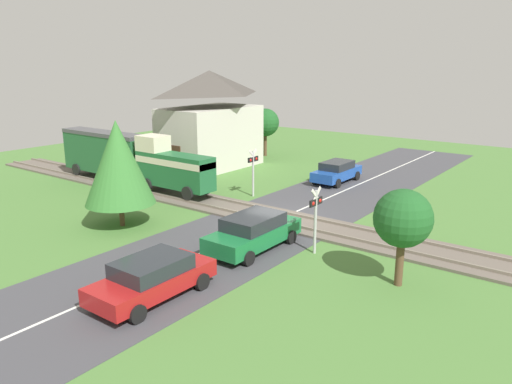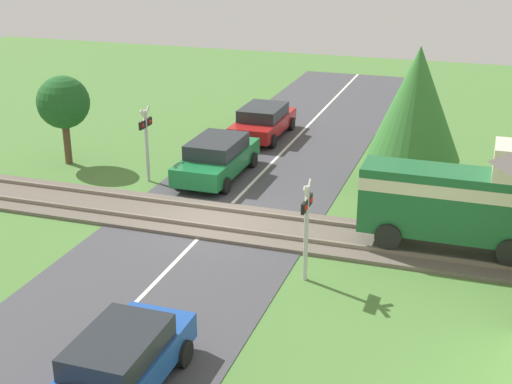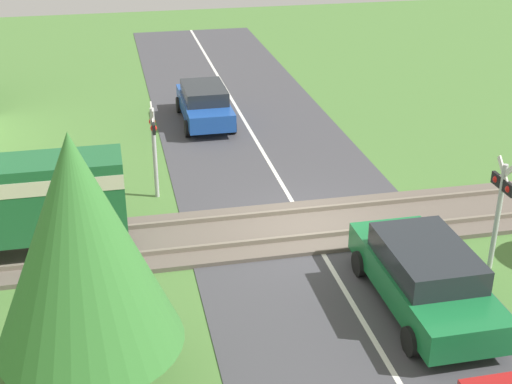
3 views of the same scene
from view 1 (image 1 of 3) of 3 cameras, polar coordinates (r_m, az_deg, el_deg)
ground_plane at (r=24.78m, az=2.57°, el=-3.18°), size 60.00×60.00×0.00m
road_surface at (r=24.78m, az=2.57°, el=-3.15°), size 48.00×6.40×0.02m
track_bed at (r=24.76m, az=2.58°, el=-3.03°), size 2.80×48.00×0.24m
train at (r=31.68m, az=-14.11°, el=3.83°), size 1.58×12.47×3.18m
car_near_crossing at (r=20.70m, az=-0.29°, el=-4.53°), size 4.59×1.99×1.49m
car_far_side at (r=32.57m, az=9.21°, el=2.35°), size 4.09×1.78×1.38m
car_behind_queue at (r=16.97m, az=-11.77°, el=-9.50°), size 4.35×1.99×1.39m
crossing_signal_west_approach at (r=20.12m, az=6.83°, el=-2.20°), size 0.90×0.18×2.77m
crossing_signal_east_approach at (r=28.60m, az=-0.34°, el=2.99°), size 0.90×0.18×2.77m
station_building at (r=36.62m, az=-5.25°, el=8.11°), size 7.85×4.59×6.98m
pedestrian_by_station at (r=34.50m, az=-11.16°, el=2.96°), size 0.40×0.40×1.62m
tree_by_station at (r=41.13m, az=1.07°, el=7.93°), size 2.26×2.26×3.89m
tree_roadside_hedge at (r=23.99m, az=-15.48°, el=3.27°), size 3.28×3.28×5.04m
tree_beyond_track at (r=17.65m, az=16.45°, el=-2.98°), size 2.02×2.02×3.46m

